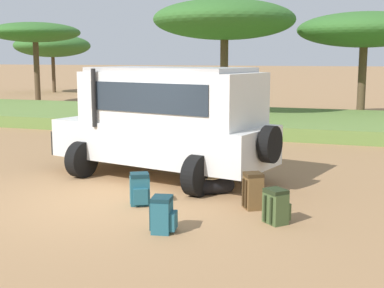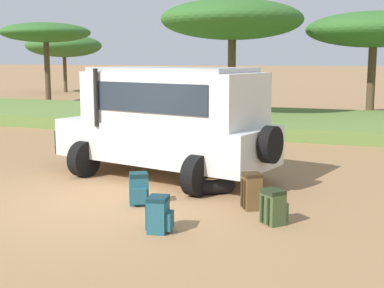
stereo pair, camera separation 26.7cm
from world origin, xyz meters
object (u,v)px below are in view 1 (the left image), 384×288
Objects in this scene: safari_vehicle at (166,120)px; backpack_outermost at (163,215)px; backpack_cluster_center at (276,207)px; acacia_tree_far_left at (52,46)px; acacia_tree_left_mid at (35,33)px; duffel_bag_low_black_case at (215,185)px; acacia_tree_right_mid at (364,30)px; backpack_near_rear_wheel at (140,190)px; backpack_beside_front_wheel at (254,191)px; acacia_tree_centre_back at (225,20)px.

backpack_outermost is (1.34, -3.51, -1.02)m from safari_vehicle.
backpack_cluster_center is (2.90, -2.50, -1.02)m from safari_vehicle.
acacia_tree_far_left is 1.13× the size of acacia_tree_left_mid.
backpack_cluster_center is 34.87m from acacia_tree_far_left.
backpack_cluster_center is at bearing -45.24° from duffel_bag_low_black_case.
acacia_tree_right_mid is at bearing -7.03° from acacia_tree_left_mid.
backpack_outermost is at bearing -147.32° from backpack_cluster_center.
backpack_near_rear_wheel is at bearing 173.74° from backpack_cluster_center.
backpack_beside_front_wheel is 2.00m from backpack_outermost.
backpack_outermost is (-1.04, -1.71, -0.05)m from backpack_beside_front_wheel.
acacia_tree_left_mid is at bearing 132.57° from safari_vehicle.
safari_vehicle is 31.03m from acacia_tree_far_left.
duffel_bag_low_black_case is (-1.47, 1.48, -0.11)m from backpack_cluster_center.
acacia_tree_centre_back is 1.10× the size of acacia_tree_right_mid.
acacia_tree_right_mid reaches higher than backpack_beside_front_wheel.
duffel_bag_low_black_case is 22.75m from acacia_tree_left_mid.
backpack_cluster_center is 2.55m from backpack_near_rear_wheel.
duffel_bag_low_black_case is 12.26m from acacia_tree_centre_back.
backpack_outermost is 14.53m from acacia_tree_centre_back.
safari_vehicle is 3.96m from backpack_cluster_center.
acacia_tree_left_mid reaches higher than duffel_bag_low_black_case.
backpack_outermost is at bearing -53.98° from acacia_tree_far_left.
acacia_tree_far_left is 25.40m from acacia_tree_right_mid.
acacia_tree_far_left reaches higher than safari_vehicle.
acacia_tree_right_mid is (5.27, 2.86, -0.34)m from acacia_tree_centre_back.
acacia_tree_left_mid is (-15.34, 18.75, 3.74)m from backpack_outermost.
acacia_tree_right_mid is at bearing 77.63° from backpack_near_rear_wheel.
duffel_bag_low_black_case is 0.14× the size of acacia_tree_left_mid.
acacia_tree_centre_back reaches higher than acacia_tree_left_mid.
acacia_tree_centre_back is (-2.89, 13.71, 3.84)m from backpack_outermost.
backpack_beside_front_wheel is at bearing -37.18° from safari_vehicle.
safari_vehicle is at bearing 139.16° from backpack_cluster_center.
acacia_tree_left_mid reaches higher than backpack_cluster_center.
backpack_beside_front_wheel is 1.23m from duffel_bag_low_black_case.
backpack_near_rear_wheel is 16.04m from acacia_tree_right_mid.
backpack_beside_front_wheel is at bearing 126.68° from backpack_cluster_center.
acacia_tree_centre_back is (-4.45, 12.71, 3.83)m from backpack_cluster_center.
acacia_tree_far_left is at bearing 128.71° from duffel_bag_low_black_case.
safari_vehicle reaches higher than duffel_bag_low_black_case.
acacia_tree_right_mid reaches higher than backpack_cluster_center.
safari_vehicle is at bearing -81.37° from acacia_tree_centre_back.
acacia_tree_right_mid is (17.72, -2.19, -0.24)m from acacia_tree_left_mid.
backpack_near_rear_wheel is 22.93m from acacia_tree_left_mid.
backpack_beside_front_wheel is at bearing 11.99° from backpack_near_rear_wheel.
duffel_bag_low_black_case is (0.09, 2.48, -0.10)m from backpack_outermost.
safari_vehicle is 9.84× the size of backpack_outermost.
backpack_near_rear_wheel is 1.05× the size of backpack_outermost.
duffel_bag_low_black_case is 0.13× the size of acacia_tree_right_mid.
acacia_tree_right_mid is (0.82, 15.57, 3.49)m from backpack_cluster_center.
safari_vehicle is at bearing -52.17° from acacia_tree_far_left.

